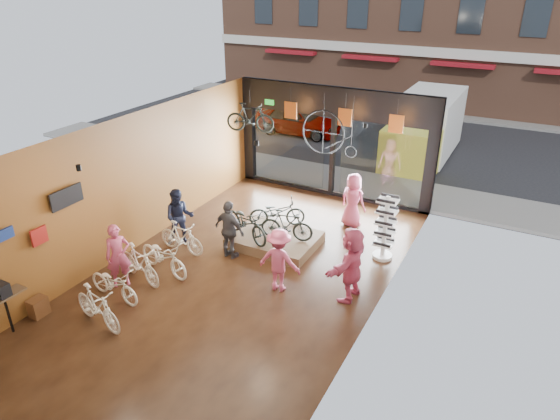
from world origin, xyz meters
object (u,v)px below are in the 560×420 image
Objects in this scene: customer_3 at (279,260)px; customer_2 at (230,230)px; floor_bike_4 at (164,256)px; floor_bike_1 at (97,307)px; display_bike_mid at (287,225)px; customer_1 at (179,218)px; customer_5 at (351,264)px; customer_4 at (353,200)px; sunglasses_rack at (385,228)px; penny_farthing at (332,135)px; floor_bike_2 at (114,284)px; street_car at (298,120)px; display_platform at (275,240)px; display_bike_right at (277,212)px; floor_bike_3 at (140,264)px; hung_bike at (250,118)px; display_bike_left at (246,223)px; customer_0 at (118,256)px; box_truck at (422,130)px; floor_bike_5 at (181,237)px.

customer_2 is at bearing -25.34° from customer_3.
floor_bike_1 is at bearing -164.70° from floor_bike_4.
customer_1 reaches higher than display_bike_mid.
customer_4 is at bearing -155.32° from customer_5.
sunglasses_rack is 1.02× the size of penny_farthing.
customer_2 reaches higher than floor_bike_2.
street_car is at bearing -63.88° from customer_2.
display_platform is at bearing -23.33° from floor_bike_4.
customer_2 is 0.98× the size of customer_4.
customer_5 is at bearing -154.62° from display_bike_right.
floor_bike_3 is 2.04m from customer_1.
sunglasses_rack is at bearing -42.99° from floor_bike_4.
floor_bike_4 is 3.13m from customer_3.
floor_bike_2 is at bearing 165.77° from hung_bike.
penny_farthing is (4.60, -7.06, 1.79)m from street_car.
penny_farthing is at bearing -85.33° from customer_3.
floor_bike_3 is at bearing 174.64° from display_bike_left.
hung_bike reaches higher than customer_4.
penny_farthing is at bearing 134.14° from sunglasses_rack.
customer_4 is at bearing 5.16° from customer_0.
box_truck is 4.36× the size of floor_bike_5.
street_car reaches higher than floor_bike_3.
penny_farthing is at bearing -3.70° from floor_bike_1.
display_bike_right is at bearing 33.75° from display_bike_mid.
floor_bike_2 is 1.52m from floor_bike_4.
customer_4 is at bearing -93.45° from box_truck.
customer_0 is at bearing -113.02° from penny_farthing.
display_platform is (2.16, 3.22, -0.34)m from floor_bike_3.
floor_bike_1 is 0.94× the size of customer_4.
customer_0 is at bearing 160.91° from floor_bike_4.
display_bike_left is at bearing -142.06° from display_platform.
floor_bike_2 is 7.33m from customer_4.
display_platform is at bearing 68.92° from customer_4.
display_platform is 1.56m from customer_2.
customer_3 is (-0.80, -11.10, -0.47)m from box_truck.
floor_bike_5 is at bearing -10.17° from customer_3.
floor_bike_4 is 1.55m from customer_1.
customer_2 is (-0.52, -1.77, 0.11)m from display_bike_right.
floor_bike_4 is 0.95× the size of customer_5.
customer_5 reaches higher than customer_1.
customer_2 is 3.60m from customer_5.
floor_bike_5 is (0.03, 2.55, 0.04)m from floor_bike_2.
street_car is 2.52× the size of customer_0.
display_bike_mid is at bearing 0.92° from customer_0.
sunglasses_rack is (4.86, 3.38, 0.45)m from floor_bike_4.
floor_bike_2 is 0.86× the size of sunglasses_rack.
box_truck is 13.52m from customer_0.
customer_1 is at bearing 44.17° from floor_bike_5.
customer_1 reaches higher than display_bike_right.
floor_bike_5 is at bearing 149.81° from display_bike_left.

